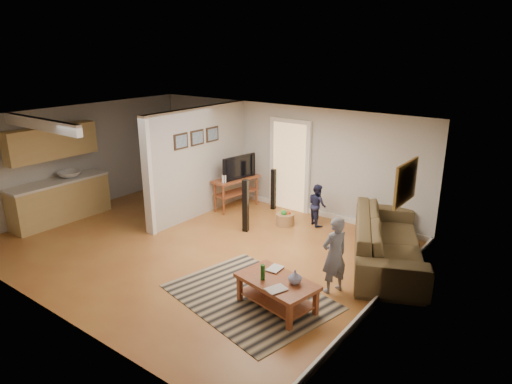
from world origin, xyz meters
TOP-DOWN VIEW (x-y plane):
  - ground at (0.00, 0.00)m, footprint 7.50×7.50m
  - room_shell at (-1.07, 0.43)m, footprint 7.54×6.02m
  - area_rug at (2.04, -0.88)m, footprint 2.84×2.33m
  - sofa at (3.30, 1.62)m, footprint 2.29×3.18m
  - coffee_table at (2.57, -0.87)m, footprint 1.32×0.92m
  - tv_console at (-0.74, 2.19)m, footprint 0.65×1.28m
  - speaker_left at (0.32, 1.20)m, footprint 0.14×0.14m
  - speaker_right at (0.00, 2.70)m, footprint 0.11×0.11m
  - toy_basket at (0.81, 2.00)m, footprint 0.41×0.41m
  - child at (3.00, 0.07)m, footprint 0.47×0.55m
  - toddler at (1.36, 2.44)m, footprint 0.57×0.55m

SIDE VIEW (x-z plane):
  - ground at x=0.00m, z-range 0.00..0.00m
  - sofa at x=3.30m, z-range -0.43..0.43m
  - child at x=3.00m, z-range -0.64..0.64m
  - toddler at x=1.36m, z-range -0.47..0.47m
  - area_rug at x=2.04m, z-range 0.00..0.01m
  - toy_basket at x=0.81m, z-range -0.03..0.33m
  - coffee_table at x=2.57m, z-range 0.01..0.73m
  - speaker_right at x=0.00m, z-range 0.00..1.00m
  - speaker_left at x=0.32m, z-range 0.00..1.15m
  - tv_console at x=-0.74m, z-range 0.17..1.23m
  - room_shell at x=-1.07m, z-range 0.20..2.72m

